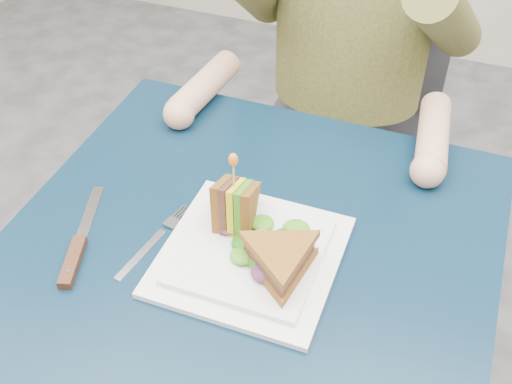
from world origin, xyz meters
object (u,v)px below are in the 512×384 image
at_px(fork, 152,243).
at_px(knife, 76,252).
at_px(table, 246,282).
at_px(chair, 352,98).
at_px(sandwich_upright, 235,206).
at_px(sandwich_flat, 280,260).
at_px(plate, 250,254).

distance_m(fork, knife, 0.12).
bearing_deg(knife, table, 23.44).
height_order(chair, sandwich_upright, chair).
xyz_separation_m(chair, sandwich_flat, (0.07, -0.78, 0.23)).
distance_m(chair, sandwich_upright, 0.75).
bearing_deg(plate, knife, -160.84).
relative_size(plate, knife, 1.21).
relative_size(sandwich_flat, knife, 0.88).
bearing_deg(plate, chair, 91.12).
relative_size(chair, plate, 3.58).
bearing_deg(sandwich_upright, table, -46.75).
distance_m(table, sandwich_upright, 0.14).
xyz_separation_m(sandwich_flat, knife, (-0.31, -0.06, -0.04)).
height_order(chair, fork, chair).
height_order(table, sandwich_flat, sandwich_flat).
bearing_deg(fork, chair, 80.00).
height_order(plate, fork, plate).
xyz_separation_m(table, sandwich_upright, (-0.03, 0.03, 0.13)).
bearing_deg(chair, sandwich_upright, -92.27).
distance_m(sandwich_flat, sandwich_upright, 0.12).
height_order(sandwich_flat, fork, sandwich_flat).
height_order(table, sandwich_upright, sandwich_upright).
relative_size(table, plate, 2.88).
relative_size(sandwich_upright, knife, 0.63).
xyz_separation_m(chair, plate, (0.01, -0.75, 0.20)).
relative_size(chair, knife, 4.31).
relative_size(plate, sandwich_flat, 1.37).
distance_m(sandwich_upright, knife, 0.25).
xyz_separation_m(table, fork, (-0.14, -0.04, 0.08)).
distance_m(table, chair, 0.75).
bearing_deg(sandwich_flat, plate, 155.56).
xyz_separation_m(chair, fork, (-0.14, -0.78, 0.19)).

